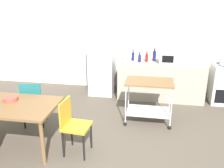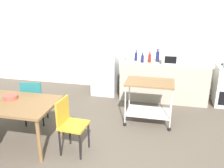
# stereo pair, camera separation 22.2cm
# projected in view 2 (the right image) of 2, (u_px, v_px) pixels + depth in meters

# --- Properties ---
(ground_plane) EXTENTS (12.00, 12.00, 0.00)m
(ground_plane) POSITION_uv_depth(u_px,v_px,m) (97.00, 158.00, 3.85)
(ground_plane) COLOR brown
(back_wall) EXTENTS (8.40, 0.12, 2.90)m
(back_wall) POSITION_uv_depth(u_px,v_px,m) (131.00, 34.00, 6.30)
(back_wall) COLOR silver
(back_wall) RESTS_ON ground_plane
(kitchen_counter) EXTENTS (2.00, 0.64, 0.90)m
(kitchen_counter) POSITION_uv_depth(u_px,v_px,m) (163.00, 81.00, 5.90)
(kitchen_counter) COLOR #A89E8E
(kitchen_counter) RESTS_ON ground_plane
(dining_table) EXTENTS (1.50, 0.90, 0.75)m
(dining_table) POSITION_uv_depth(u_px,v_px,m) (10.00, 106.00, 4.06)
(dining_table) COLOR brown
(dining_table) RESTS_ON ground_plane
(chair_mustard) EXTENTS (0.43, 0.43, 0.89)m
(chair_mustard) POSITION_uv_depth(u_px,v_px,m) (70.00, 122.00, 3.87)
(chair_mustard) COLOR gold
(chair_mustard) RESTS_ON ground_plane
(chair_teal) EXTENTS (0.48, 0.48, 0.89)m
(chair_teal) POSITION_uv_depth(u_px,v_px,m) (34.00, 99.00, 4.72)
(chair_teal) COLOR #1E666B
(chair_teal) RESTS_ON ground_plane
(refrigerator) EXTENTS (0.60, 0.63, 1.55)m
(refrigerator) POSITION_uv_depth(u_px,v_px,m) (105.00, 63.00, 6.18)
(refrigerator) COLOR silver
(refrigerator) RESTS_ON ground_plane
(kitchen_cart) EXTENTS (0.91, 0.57, 0.85)m
(kitchen_cart) POSITION_uv_depth(u_px,v_px,m) (149.00, 95.00, 4.76)
(kitchen_cart) COLOR brown
(kitchen_cart) RESTS_ON ground_plane
(bottle_hot_sauce) EXTENTS (0.06, 0.06, 0.27)m
(bottle_hot_sauce) POSITION_uv_depth(u_px,v_px,m) (128.00, 56.00, 5.87)
(bottle_hot_sauce) COLOR silver
(bottle_hot_sauce) RESTS_ON kitchen_counter
(bottle_vinegar) EXTENTS (0.06, 0.06, 0.26)m
(bottle_vinegar) POSITION_uv_depth(u_px,v_px,m) (136.00, 56.00, 5.91)
(bottle_vinegar) COLOR navy
(bottle_vinegar) RESTS_ON kitchen_counter
(bottle_wine) EXTENTS (0.07, 0.07, 0.23)m
(bottle_wine) POSITION_uv_depth(u_px,v_px,m) (142.00, 58.00, 5.77)
(bottle_wine) COLOR navy
(bottle_wine) RESTS_ON kitchen_counter
(bottle_soy_sauce) EXTENTS (0.07, 0.07, 0.25)m
(bottle_soy_sauce) POSITION_uv_depth(u_px,v_px,m) (150.00, 58.00, 5.77)
(bottle_soy_sauce) COLOR maroon
(bottle_soy_sauce) RESTS_ON kitchen_counter
(bottle_olive_oil) EXTENTS (0.08, 0.08, 0.30)m
(bottle_olive_oil) POSITION_uv_depth(u_px,v_px,m) (158.00, 56.00, 5.83)
(bottle_olive_oil) COLOR navy
(bottle_olive_oil) RESTS_ON kitchen_counter
(microwave) EXTENTS (0.46, 0.35, 0.26)m
(microwave) POSITION_uv_depth(u_px,v_px,m) (172.00, 58.00, 5.64)
(microwave) COLOR silver
(microwave) RESTS_ON kitchen_counter
(fruit_bowl) EXTENTS (0.23, 0.23, 0.07)m
(fruit_bowl) POSITION_uv_depth(u_px,v_px,m) (11.00, 97.00, 4.13)
(fruit_bowl) COLOR #B24C3F
(fruit_bowl) RESTS_ON dining_table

